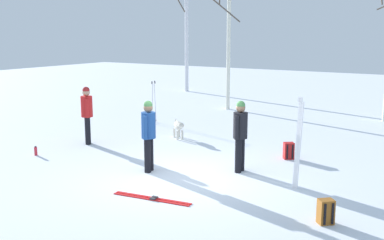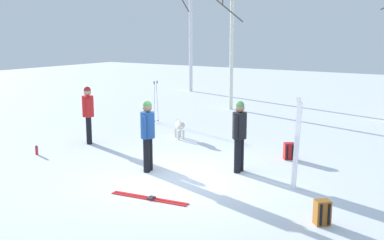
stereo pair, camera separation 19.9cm
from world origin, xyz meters
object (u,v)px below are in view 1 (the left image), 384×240
at_px(dog, 179,126).
at_px(birch_tree_1, 228,39).
at_px(person_0, 240,132).
at_px(person_1, 87,111).
at_px(ski_poles_0, 154,101).
at_px(ski_pair_planted_0, 298,144).
at_px(ski_pair_lying_0, 152,199).
at_px(backpack_2, 326,212).
at_px(birch_tree_0, 187,17).
at_px(person_2, 148,131).
at_px(water_bottle_0, 36,151).
at_px(backpack_0, 289,151).

bearing_deg(dog, birch_tree_1, 103.25).
distance_m(person_0, person_1, 5.10).
height_order(person_0, ski_poles_0, person_0).
relative_size(dog, ski_pair_planted_0, 0.36).
xyz_separation_m(ski_pair_lying_0, ski_poles_0, (-4.74, 6.41, 0.81)).
bearing_deg(ski_poles_0, backpack_2, -35.64).
bearing_deg(person_0, ski_pair_planted_0, -17.03).
distance_m(dog, ski_pair_lying_0, 5.42).
relative_size(dog, birch_tree_0, 0.09).
height_order(person_2, ski_poles_0, person_2).
bearing_deg(person_2, ski_pair_planted_0, 10.82).
xyz_separation_m(ski_pair_lying_0, water_bottle_0, (-4.71, 1.02, 0.11)).
distance_m(person_0, ski_poles_0, 6.58).
bearing_deg(ski_poles_0, dog, -36.89).
height_order(ski_pair_lying_0, birch_tree_1, birch_tree_1).
xyz_separation_m(backpack_2, birch_tree_0, (-12.03, 14.20, 3.88)).
relative_size(person_1, ski_pair_lying_0, 1.00).
relative_size(ski_pair_planted_0, ski_poles_0, 1.29).
bearing_deg(ski_poles_0, backpack_0, -19.15).
relative_size(person_2, backpack_2, 3.90).
height_order(ski_poles_0, backpack_0, ski_poles_0).
height_order(backpack_0, birch_tree_0, birch_tree_0).
bearing_deg(ski_pair_lying_0, dog, 118.14).
distance_m(person_0, birch_tree_0, 15.71).
relative_size(ski_pair_planted_0, birch_tree_0, 0.25).
bearing_deg(birch_tree_0, backpack_2, -49.72).
height_order(ski_pair_lying_0, backpack_0, backpack_0).
bearing_deg(backpack_0, ski_pair_planted_0, -65.25).
height_order(ski_poles_0, water_bottle_0, ski_poles_0).
bearing_deg(person_2, person_0, 31.84).
bearing_deg(ski_poles_0, water_bottle_0, -89.61).
xyz_separation_m(person_0, dog, (-3.19, 2.14, -0.59)).
distance_m(dog, backpack_0, 3.80).
bearing_deg(water_bottle_0, person_0, 16.72).
distance_m(ski_pair_planted_0, birch_tree_0, 17.07).
height_order(ski_pair_lying_0, birch_tree_0, birch_tree_0).
distance_m(ski_poles_0, birch_tree_1, 4.77).
bearing_deg(water_bottle_0, dog, 60.04).
xyz_separation_m(backpack_2, water_bottle_0, (-8.00, 0.37, -0.10)).
height_order(person_2, dog, person_2).
relative_size(person_0, person_2, 1.00).
height_order(person_2, ski_pair_lying_0, person_2).
distance_m(ski_poles_0, water_bottle_0, 5.44).
bearing_deg(ski_pair_lying_0, birch_tree_1, 110.33).
bearing_deg(dog, water_bottle_0, -119.96).
bearing_deg(dog, ski_poles_0, 143.11).
height_order(person_1, ski_poles_0, person_1).
bearing_deg(water_bottle_0, backpack_2, -2.67).
xyz_separation_m(ski_pair_planted_0, birch_tree_1, (-6.15, 8.43, 2.03)).
height_order(person_0, dog, person_0).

